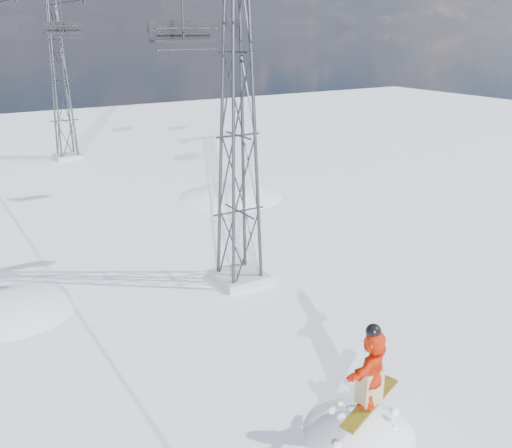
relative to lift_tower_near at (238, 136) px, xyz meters
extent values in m
plane|color=white|center=(-0.80, -8.00, -5.47)|extent=(120.00, 120.00, 0.00)
sphere|color=white|center=(5.20, 10.00, -14.97)|extent=(20.00, 20.00, 20.00)
cube|color=#999999|center=(0.00, 0.00, -5.32)|extent=(1.80, 1.80, 0.30)
cube|color=#999999|center=(0.00, 25.00, -5.32)|extent=(1.80, 1.80, 0.30)
cube|color=#AF8D17|center=(-1.88, -9.14, -4.47)|extent=(1.89, 0.84, 0.46)
imported|color=red|center=(-1.88, -9.14, -3.54)|extent=(1.77, 1.18, 1.83)
cube|color=#9A855F|center=(-1.88, -9.14, -4.03)|extent=(0.63, 0.56, 0.84)
sphere|color=black|center=(-1.88, -9.14, -2.64)|extent=(0.34, 0.34, 0.34)
cylinder|color=black|center=(-2.20, -0.62, 4.28)|extent=(0.08, 0.08, 2.20)
cube|color=black|center=(-2.20, -0.62, 3.18)|extent=(2.00, 0.45, 0.08)
cube|color=black|center=(-2.20, -0.40, 3.48)|extent=(2.00, 0.06, 0.55)
cylinder|color=black|center=(-2.20, -0.87, 2.93)|extent=(2.00, 0.06, 0.06)
cylinder|color=black|center=(-2.20, -0.92, 3.53)|extent=(2.00, 0.05, 0.05)
cylinder|color=black|center=(2.20, 11.06, 4.39)|extent=(0.07, 0.07, 1.99)
cube|color=black|center=(2.20, 11.06, 3.39)|extent=(1.81, 0.41, 0.07)
cube|color=black|center=(2.20, 11.26, 3.66)|extent=(1.81, 0.05, 0.50)
cylinder|color=black|center=(2.20, 10.84, 3.16)|extent=(1.81, 0.05, 0.05)
cylinder|color=black|center=(2.20, 10.79, 3.71)|extent=(1.81, 0.05, 0.05)
cylinder|color=black|center=(-2.20, 13.65, 4.34)|extent=(0.08, 0.08, 2.09)
cube|color=black|center=(-2.20, 13.65, 3.30)|extent=(1.90, 0.43, 0.08)
cube|color=black|center=(-2.20, 13.86, 3.58)|extent=(1.90, 0.06, 0.52)
cylinder|color=black|center=(-2.20, 13.41, 3.06)|extent=(1.90, 0.06, 0.06)
cylinder|color=black|center=(-2.20, 13.36, 3.63)|extent=(1.90, 0.05, 0.05)
camera|label=1|loc=(-9.74, -17.01, 3.55)|focal=40.00mm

